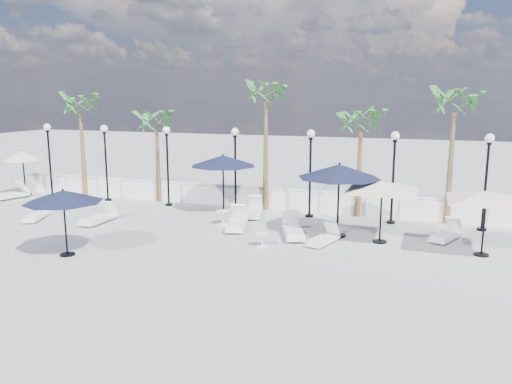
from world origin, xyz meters
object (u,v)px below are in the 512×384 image
(lounger_5, at_px, (324,238))
(parasol_cream_sq_b, at_px, (382,182))
(lounger_0, at_px, (9,195))
(lounger_4, at_px, (254,211))
(lounger_3, at_px, (237,223))
(parasol_cream_small, at_px, (22,156))
(lounger_6, at_px, (293,230))
(parasol_navy_right, at_px, (339,172))
(parasol_navy_left, at_px, (63,197))
(parasol_cream_sq_a, at_px, (487,191))
(parasol_navy_mid, at_px, (223,161))
(lounger_2, at_px, (35,215))
(lounger_7, at_px, (446,234))
(lounger_1, at_px, (99,217))

(lounger_5, relative_size, parasol_cream_sq_b, 0.36)
(lounger_0, distance_m, lounger_4, 13.17)
(lounger_3, distance_m, parasol_cream_small, 13.62)
(lounger_6, distance_m, parasol_cream_sq_b, 3.76)
(parasol_navy_right, bearing_deg, parasol_navy_left, -146.88)
(parasol_cream_sq_a, xyz_separation_m, parasol_cream_sq_b, (-3.37, 0.43, 0.06))
(lounger_5, distance_m, parasol_navy_mid, 6.70)
(parasol_navy_right, height_order, parasol_cream_sq_b, parasol_navy_right)
(lounger_3, bearing_deg, parasol_navy_mid, 108.69)
(lounger_6, relative_size, parasol_navy_right, 0.70)
(lounger_5, xyz_separation_m, parasol_cream_sq_b, (1.88, 0.89, 2.04))
(parasol_cream_sq_a, bearing_deg, lounger_0, 174.81)
(lounger_0, xyz_separation_m, lounger_2, (4.53, -3.05, -0.04))
(lounger_2, height_order, parasol_navy_right, parasol_navy_right)
(lounger_4, height_order, lounger_5, lounger_4)
(lounger_2, xyz_separation_m, lounger_7, (16.59, 2.54, 0.02))
(lounger_2, relative_size, parasol_navy_left, 0.69)
(lounger_0, relative_size, lounger_3, 0.97)
(parasol_cream_sq_b, bearing_deg, lounger_2, -174.13)
(lounger_1, relative_size, parasol_navy_right, 0.61)
(lounger_4, distance_m, parasol_cream_sq_a, 9.64)
(lounger_1, distance_m, lounger_5, 9.54)
(lounger_0, xyz_separation_m, lounger_7, (21.12, -0.51, -0.02))
(parasol_cream_small, bearing_deg, lounger_7, -4.48)
(lounger_6, height_order, parasol_cream_sq_b, parasol_cream_sq_b)
(lounger_0, distance_m, lounger_2, 5.46)
(parasol_navy_left, bearing_deg, lounger_6, 35.33)
(lounger_0, bearing_deg, parasol_cream_sq_b, 13.09)
(parasol_cream_sq_b, bearing_deg, lounger_4, 157.95)
(lounger_4, bearing_deg, lounger_7, -22.78)
(parasol_navy_mid, distance_m, parasol_cream_sq_b, 7.65)
(parasol_navy_left, distance_m, parasol_navy_right, 9.72)
(lounger_1, height_order, parasol_cream_sq_b, parasol_cream_sq_b)
(parasol_navy_mid, height_order, parasol_cream_small, parasol_navy_mid)
(lounger_4, xyz_separation_m, parasol_navy_mid, (-1.56, 0.23, 2.12))
(lounger_6, distance_m, parasol_navy_mid, 5.38)
(lounger_5, distance_m, lounger_6, 1.41)
(lounger_3, bearing_deg, lounger_6, -23.11)
(lounger_3, relative_size, parasol_navy_right, 0.69)
(lounger_3, xyz_separation_m, parasol_navy_left, (-4.13, -5.02, 1.74))
(lounger_0, xyz_separation_m, lounger_5, (16.94, -2.47, -0.04))
(lounger_1, xyz_separation_m, parasol_navy_left, (1.68, -4.00, 1.76))
(lounger_2, distance_m, parasol_cream_sq_a, 17.81)
(lounger_0, bearing_deg, lounger_6, 10.96)
(lounger_0, distance_m, parasol_cream_sq_a, 22.37)
(lounger_4, relative_size, lounger_5, 1.19)
(lounger_6, relative_size, parasol_navy_left, 0.85)
(lounger_0, relative_size, lounger_5, 1.20)
(lounger_1, bearing_deg, parasol_navy_right, 6.65)
(parasol_navy_right, distance_m, parasol_cream_sq_a, 5.05)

